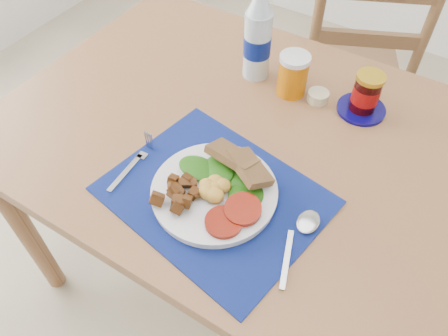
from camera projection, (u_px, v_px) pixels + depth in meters
name	position (u px, v px, depth m)	size (l,w,h in m)	color
ground	(230.00, 327.00, 1.52)	(4.00, 4.00, 0.00)	gray
table	(272.00, 166.00, 1.12)	(1.40, 0.90, 0.75)	brown
chair_far	(356.00, 54.00, 1.61)	(0.53, 0.52, 1.10)	#55361E
placemat	(214.00, 195.00, 0.96)	(0.45, 0.35, 0.00)	black
breakfast_plate	(211.00, 190.00, 0.94)	(0.27, 0.27, 0.07)	silver
fork	(136.00, 162.00, 1.01)	(0.03, 0.17, 0.00)	#B2B5BA
spoon	(302.00, 233.00, 0.89)	(0.05, 0.19, 0.01)	#B2B5BA
water_bottle	(258.00, 40.00, 1.15)	(0.07, 0.07, 0.25)	#ADBFCC
juice_glass	(293.00, 76.00, 1.14)	(0.08, 0.08, 0.11)	#B75F04
ramekin	(318.00, 97.00, 1.15)	(0.06, 0.06, 0.03)	#C5BA90
jam_on_saucer	(365.00, 96.00, 1.10)	(0.13, 0.13, 0.11)	#080552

